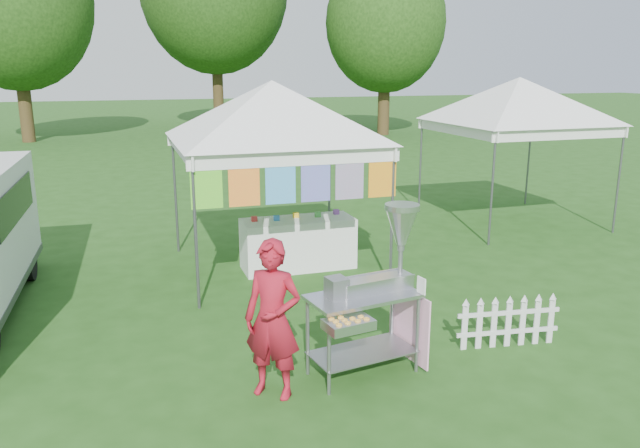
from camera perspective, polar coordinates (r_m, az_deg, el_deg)
name	(u,v)px	position (r m, az deg, el deg)	size (l,w,h in m)	color
ground	(351,359)	(7.18, 2.81, -12.26)	(120.00, 120.00, 0.00)	#204914
canopy_main	(272,81)	(9.78, -4.42, 12.90)	(4.24, 4.24, 3.45)	#59595E
canopy_right	(520,77)	(13.50, 17.83, 12.64)	(4.24, 4.24, 3.45)	#59595E
tree_left	(13,2)	(30.35, -26.23, 17.77)	(6.40, 6.40, 9.53)	#362813
tree_right	(386,23)	(30.66, 6.02, 17.80)	(5.60, 5.60, 8.42)	#362813
donut_cart	(380,277)	(6.58, 5.48, -4.85)	(1.31, 1.07, 1.80)	gray
vendor	(273,319)	(6.17, -4.33, -8.69)	(0.59, 0.38, 1.60)	maroon
picket_fence	(508,323)	(7.69, 16.83, -8.68)	(1.25, 0.20, 0.56)	silver
display_table	(298,243)	(10.13, -2.02, -1.79)	(1.80, 0.70, 0.82)	white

